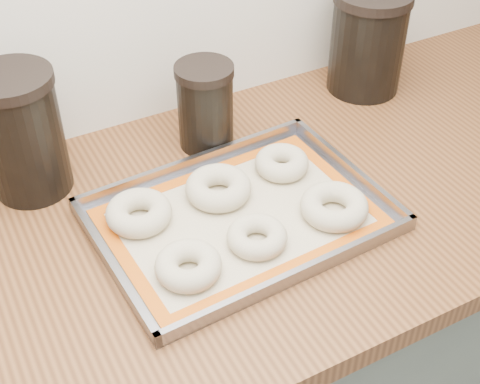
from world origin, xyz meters
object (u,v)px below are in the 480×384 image
baking_tray (240,217)px  bagel_front_mid (257,237)px  canister_left (22,133)px  canister_mid (205,106)px  bagel_front_left (188,266)px  bagel_back_right (282,163)px  bagel_back_left (139,213)px  bagel_front_right (334,206)px  canister_right (368,41)px  bagel_back_mid (218,188)px

baking_tray → bagel_front_mid: (-0.01, -0.07, 0.01)m
canister_left → canister_mid: bearing=-4.6°
baking_tray → canister_left: (-0.27, 0.25, 0.10)m
bagel_front_left → bagel_front_mid: bagel_front_left is taller
baking_tray → bagel_back_right: 0.15m
bagel_back_left → bagel_back_right: size_ratio=1.12×
bagel_front_mid → canister_left: bearing=130.6°
canister_mid → canister_left: bearing=175.4°
bagel_front_left → bagel_front_mid: (0.12, 0.01, -0.00)m
bagel_front_mid → bagel_front_left: bearing=-176.3°
bagel_front_right → bagel_back_right: (-0.02, 0.14, -0.00)m
bagel_front_mid → canister_left: 0.42m
bagel_front_mid → canister_mid: size_ratio=0.58×
bagel_front_mid → bagel_back_left: size_ratio=0.89×
bagel_front_mid → bagel_back_left: (-0.14, 0.14, 0.00)m
bagel_back_right → bagel_front_mid: bearing=-132.3°
baking_tray → bagel_front_left: (-0.13, -0.07, 0.02)m
bagel_front_left → canister_right: size_ratio=0.48×
canister_mid → canister_right: canister_right is taller
bagel_back_right → canister_left: size_ratio=0.43×
bagel_front_left → bagel_back_mid: bearing=49.4°
bagel_front_left → canister_mid: size_ratio=0.61×
bagel_back_left → bagel_back_mid: (0.14, -0.00, 0.00)m
bagel_front_mid → canister_right: bearing=36.2°
bagel_front_left → canister_mid: canister_mid is taller
bagel_back_left → canister_mid: bearing=37.8°
bagel_front_right → bagel_back_left: bearing=154.8°
bagel_front_left → bagel_back_left: bearing=98.5°
bagel_back_left → canister_right: bearing=17.4°
bagel_front_left → bagel_back_left: 0.15m
bagel_front_mid → canister_right: (0.43, 0.32, 0.09)m
canister_mid → bagel_back_left: bearing=-142.2°
bagel_front_left → canister_mid: bearing=59.7°
bagel_back_mid → canister_left: 0.33m
bagel_back_left → bagel_back_mid: 0.14m
bagel_front_right → canister_right: bearing=47.7°
bagel_back_mid → bagel_back_right: bearing=4.6°
bagel_back_mid → bagel_back_left: bearing=178.2°
bagel_front_right → canister_right: size_ratio=0.53×
bagel_front_right → bagel_back_mid: bagel_back_mid is taller
bagel_front_right → bagel_back_right: 0.14m
canister_mid → bagel_front_mid: bearing=-100.2°
bagel_back_mid → bagel_front_right: bearing=-41.8°
baking_tray → canister_right: 0.50m
baking_tray → canister_left: 0.38m
bagel_back_mid → bagel_back_right: size_ratio=1.17×
bagel_front_mid → canister_left: size_ratio=0.43×
bagel_front_right → bagel_back_left: same height
bagel_back_right → canister_left: canister_left is taller
canister_right → bagel_front_left: bearing=-149.6°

